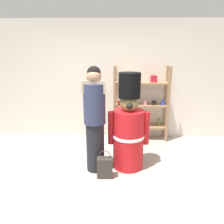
% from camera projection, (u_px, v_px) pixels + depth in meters
% --- Properties ---
extents(ground_plane, '(6.40, 6.40, 0.00)m').
position_uv_depth(ground_plane, '(103.00, 191.00, 3.12)').
color(ground_plane, '#9E9389').
extents(back_wall, '(6.40, 0.12, 2.60)m').
position_uv_depth(back_wall, '(109.00, 80.00, 4.88)').
color(back_wall, silver).
rests_on(back_wall, ground_plane).
extents(merchandise_shelf, '(1.19, 0.35, 1.64)m').
position_uv_depth(merchandise_shelf, '(141.00, 104.00, 4.78)').
color(merchandise_shelf, '#93704C').
rests_on(merchandise_shelf, ground_plane).
extents(teddy_bear_guard, '(0.69, 0.53, 1.62)m').
position_uv_depth(teddy_bear_guard, '(129.00, 129.00, 3.62)').
color(teddy_bear_guard, red).
rests_on(teddy_bear_guard, ground_plane).
extents(person_shopper, '(0.36, 0.35, 1.73)m').
position_uv_depth(person_shopper, '(95.00, 118.00, 3.47)').
color(person_shopper, black).
rests_on(person_shopper, ground_plane).
extents(shopping_bag, '(0.24, 0.15, 0.46)m').
position_uv_depth(shopping_bag, '(105.00, 167.00, 3.44)').
color(shopping_bag, '#332D28').
rests_on(shopping_bag, ground_plane).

